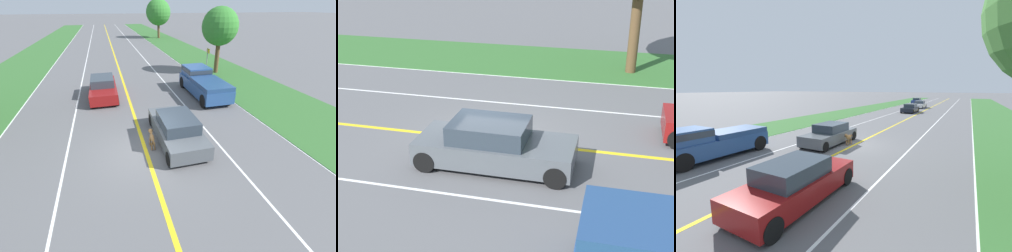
# 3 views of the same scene
# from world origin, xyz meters

# --- Properties ---
(ground_plane) EXTENTS (400.00, 400.00, 0.00)m
(ground_plane) POSITION_xyz_m (0.00, 0.00, 0.00)
(ground_plane) COLOR #5B5B5E
(centre_divider_line) EXTENTS (0.18, 160.00, 0.01)m
(centre_divider_line) POSITION_xyz_m (0.00, 0.00, 0.00)
(centre_divider_line) COLOR yellow
(centre_divider_line) RESTS_ON ground
(lane_edge_line_left) EXTENTS (0.14, 160.00, 0.01)m
(lane_edge_line_left) POSITION_xyz_m (-7.00, 0.00, 0.00)
(lane_edge_line_left) COLOR white
(lane_edge_line_left) RESTS_ON ground
(lane_dash_same_dir) EXTENTS (0.10, 160.00, 0.01)m
(lane_dash_same_dir) POSITION_xyz_m (3.50, 0.00, 0.00)
(lane_dash_same_dir) COLOR white
(lane_dash_same_dir) RESTS_ON ground
(lane_dash_oncoming) EXTENTS (0.10, 160.00, 0.01)m
(lane_dash_oncoming) POSITION_xyz_m (-3.50, 0.00, 0.00)
(lane_dash_oncoming) COLOR white
(lane_dash_oncoming) RESTS_ON ground
(grass_verge_left) EXTENTS (6.00, 160.00, 0.03)m
(grass_verge_left) POSITION_xyz_m (-10.00, 0.00, 0.01)
(grass_verge_left) COLOR #33662D
(grass_verge_left) RESTS_ON ground
(ego_car) EXTENTS (1.92, 4.57, 1.39)m
(ego_car) POSITION_xyz_m (1.64, 0.57, 0.65)
(ego_car) COLOR #51565B
(ego_car) RESTS_ON ground
(dog) EXTENTS (0.22, 1.07, 0.83)m
(dog) POSITION_xyz_m (0.36, 0.32, 0.53)
(dog) COLOR olive
(dog) RESTS_ON ground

